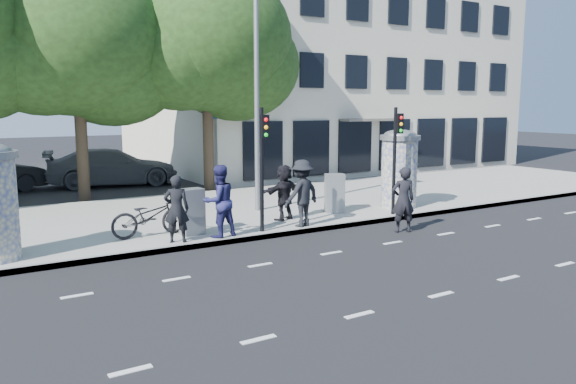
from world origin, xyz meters
TOP-DOWN VIEW (x-y plane):
  - ground at (0.00, 0.00)m, footprint 120.00×120.00m
  - sidewalk at (0.00, 7.50)m, footprint 40.00×8.00m
  - curb at (0.00, 3.55)m, footprint 40.00×0.10m
  - lane_dash_near at (0.00, -2.20)m, footprint 32.00×0.12m
  - lane_dash_far at (0.00, 1.40)m, footprint 32.00×0.12m
  - ad_column_right at (5.20, 4.70)m, footprint 1.36×1.36m
  - traffic_pole_near at (-0.60, 3.79)m, footprint 0.22×0.31m
  - traffic_pole_far at (4.20, 3.79)m, footprint 0.22×0.31m
  - street_lamp at (0.80, 6.63)m, footprint 0.25×0.93m
  - tree_near_left at (-3.50, 12.70)m, footprint 6.80×6.80m
  - tree_center at (1.50, 12.30)m, footprint 7.00×7.00m
  - building at (12.00, 19.99)m, footprint 20.30×15.85m
  - ped_b at (-3.05, 3.89)m, footprint 0.74×0.63m
  - ped_c at (-1.87, 3.87)m, footprint 1.03×0.86m
  - ped_d at (0.71, 3.85)m, footprint 1.38×0.98m
  - ped_f at (0.74, 4.89)m, footprint 1.67×0.99m
  - man_road at (3.12, 2.24)m, footprint 0.80×0.66m
  - bicycle at (-3.43, 4.91)m, footprint 0.81×2.10m
  - cabinet_left at (-2.39, 4.50)m, footprint 0.64×0.49m
  - cabinet_right at (2.76, 5.06)m, footprint 0.73×0.65m
  - car_right at (-1.51, 16.25)m, footprint 3.36×6.08m

SIDE VIEW (x-z plane):
  - ground at x=0.00m, z-range 0.00..0.00m
  - lane_dash_near at x=0.00m, z-range 0.00..0.01m
  - lane_dash_far at x=0.00m, z-range 0.00..0.01m
  - sidewalk at x=0.00m, z-range 0.00..0.15m
  - curb at x=0.00m, z-range -0.01..0.15m
  - bicycle at x=-3.43m, z-range 0.15..1.24m
  - cabinet_left at x=-2.39m, z-range 0.15..1.40m
  - cabinet_right at x=2.76m, z-range 0.15..1.41m
  - car_right at x=-1.51m, z-range 0.00..1.67m
  - man_road at x=3.12m, z-range 0.00..1.88m
  - ped_f at x=0.74m, z-range 0.15..1.84m
  - ped_b at x=-3.05m, z-range 0.15..1.88m
  - ped_c at x=-1.87m, z-range 0.15..2.07m
  - ped_d at x=0.71m, z-range 0.15..2.08m
  - ad_column_right at x=5.20m, z-range 0.21..2.86m
  - traffic_pole_near at x=-0.60m, z-range 0.53..3.93m
  - traffic_pole_far at x=4.20m, z-range 0.53..3.93m
  - street_lamp at x=0.80m, z-range 0.79..8.79m
  - building at x=12.00m, z-range -0.01..11.99m
  - tree_near_left at x=-3.50m, z-range 1.58..10.55m
  - tree_center at x=1.50m, z-range 1.66..10.96m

